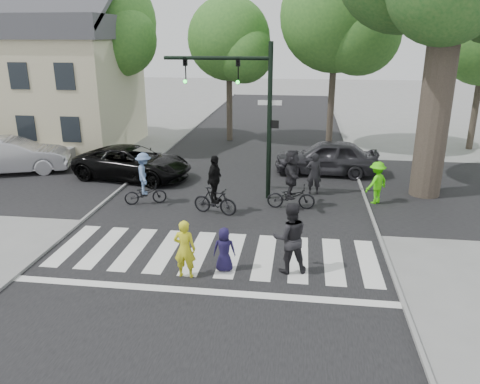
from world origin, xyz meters
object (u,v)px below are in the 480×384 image
object	(u,v)px
pedestrian_adult	(290,238)
pedestrian_child	(224,250)
cyclist_left	(145,182)
cyclist_right	(291,183)
car_grey	(326,157)
pedestrian_woman	(185,249)
car_suv	(133,163)
traffic_signal	(247,100)
cyclist_mid	(215,190)
car_silver	(12,156)

from	to	relation	value
pedestrian_adult	pedestrian_child	bearing A→B (deg)	-6.47
pedestrian_child	cyclist_left	world-z (taller)	cyclist_left
cyclist_right	pedestrian_child	bearing A→B (deg)	-107.97
pedestrian_adult	car_grey	world-z (taller)	pedestrian_adult
pedestrian_woman	cyclist_left	bearing A→B (deg)	-60.38
pedestrian_adult	car_suv	xyz separation A→B (m)	(-7.30, 7.92, -0.27)
cyclist_left	car_suv	world-z (taller)	cyclist_left
traffic_signal	cyclist_left	size ratio (longest dim) A/B	2.96
pedestrian_adult	cyclist_mid	world-z (taller)	cyclist_mid
pedestrian_woman	car_grey	bearing A→B (deg)	-110.28
car_grey	car_suv	bearing A→B (deg)	-76.44
traffic_signal	cyclist_mid	world-z (taller)	traffic_signal
car_silver	cyclist_right	bearing A→B (deg)	-123.54
traffic_signal	pedestrian_adult	bearing A→B (deg)	-72.55
pedestrian_child	car_silver	xyz separation A→B (m)	(-11.46, 8.23, 0.21)
traffic_signal	cyclist_left	world-z (taller)	traffic_signal
pedestrian_adult	cyclist_right	world-z (taller)	cyclist_right
pedestrian_child	cyclist_right	bearing A→B (deg)	-113.93
car_silver	car_suv	bearing A→B (deg)	-111.56
car_suv	car_silver	distance (m)	5.93
cyclist_mid	car_suv	bearing A→B (deg)	139.00
cyclist_right	car_suv	distance (m)	7.78
traffic_signal	car_suv	xyz separation A→B (m)	(-5.42, 1.92, -3.17)
traffic_signal	pedestrian_child	xyz separation A→B (m)	(0.11, -6.19, -3.27)
pedestrian_adult	car_suv	world-z (taller)	pedestrian_adult
car_suv	car_grey	distance (m)	8.89
pedestrian_woman	cyclist_right	distance (m)	6.24
traffic_signal	car_suv	distance (m)	6.56
pedestrian_woman	cyclist_left	distance (m)	6.14
cyclist_left	car_grey	distance (m)	8.70
pedestrian_woman	cyclist_mid	world-z (taller)	cyclist_mid
pedestrian_child	car_silver	world-z (taller)	car_silver
cyclist_left	cyclist_right	world-z (taller)	cyclist_right
cyclist_left	cyclist_right	distance (m)	5.58
pedestrian_adult	cyclist_mid	xyz separation A→B (m)	(-2.82, 4.03, -0.11)
pedestrian_child	car_grey	bearing A→B (deg)	-113.48
traffic_signal	pedestrian_woman	distance (m)	7.41
car_suv	car_grey	size ratio (longest dim) A/B	1.11
pedestrian_woman	cyclist_left	size ratio (longest dim) A/B	0.81
cyclist_right	car_silver	bearing A→B (deg)	166.83
pedestrian_adult	cyclist_mid	size ratio (longest dim) A/B	0.92
traffic_signal	car_grey	size ratio (longest dim) A/B	1.26
traffic_signal	car_grey	world-z (taller)	traffic_signal
car_grey	traffic_signal	bearing A→B (deg)	-39.32
traffic_signal	pedestrian_adult	distance (m)	6.92
pedestrian_adult	cyclist_left	bearing A→B (deg)	-52.16
cyclist_left	car_grey	size ratio (longest dim) A/B	0.43
pedestrian_child	cyclist_mid	xyz separation A→B (m)	(-1.05, 4.21, 0.27)
cyclist_mid	car_silver	bearing A→B (deg)	158.90
car_suv	car_grey	world-z (taller)	car_grey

